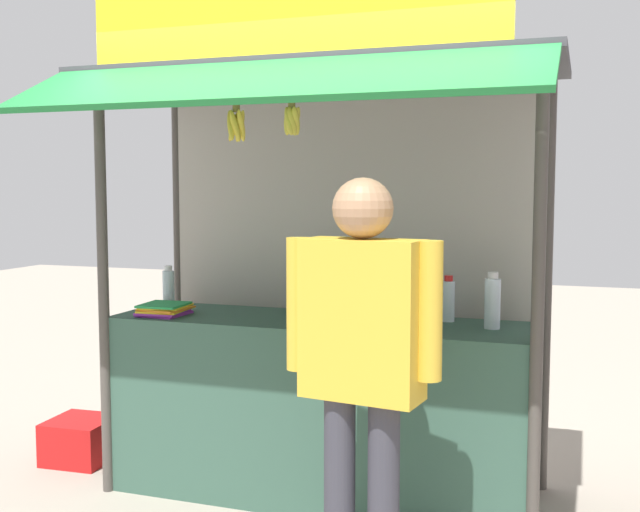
% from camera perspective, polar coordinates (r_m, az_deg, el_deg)
% --- Properties ---
extents(ground_plane, '(20.00, 20.00, 0.00)m').
position_cam_1_polar(ground_plane, '(4.47, 0.00, -17.36)').
color(ground_plane, '#9E9384').
extents(stall_counter, '(2.32, 0.64, 0.99)m').
position_cam_1_polar(stall_counter, '(4.31, 0.00, -11.26)').
color(stall_counter, '#385B4C').
rests_on(stall_counter, ground).
extents(stall_structure, '(2.52, 1.57, 2.68)m').
position_cam_1_polar(stall_structure, '(4.28, 0.66, 4.05)').
color(stall_structure, '#4C4742').
rests_on(stall_structure, ground).
extents(water_bottle_far_right, '(0.07, 0.07, 0.25)m').
position_cam_1_polar(water_bottle_far_right, '(4.19, 9.50, -3.24)').
color(water_bottle_far_right, silver).
rests_on(water_bottle_far_right, stall_counter).
extents(water_bottle_front_right, '(0.08, 0.08, 0.29)m').
position_cam_1_polar(water_bottle_front_right, '(4.02, 12.68, -3.36)').
color(water_bottle_front_right, silver).
rests_on(water_bottle_front_right, stall_counter).
extents(water_bottle_center, '(0.07, 0.07, 0.25)m').
position_cam_1_polar(water_bottle_center, '(4.70, -11.18, -2.34)').
color(water_bottle_center, silver).
rests_on(water_bottle_center, stall_counter).
extents(water_bottle_far_left, '(0.08, 0.08, 0.29)m').
position_cam_1_polar(water_bottle_far_left, '(4.15, 3.08, -3.01)').
color(water_bottle_far_left, silver).
rests_on(water_bottle_far_left, stall_counter).
extents(water_bottle_back_right, '(0.08, 0.08, 0.29)m').
position_cam_1_polar(water_bottle_back_right, '(4.18, 8.20, -2.97)').
color(water_bottle_back_right, silver).
rests_on(water_bottle_back_right, stall_counter).
extents(water_bottle_mid_right, '(0.09, 0.09, 0.31)m').
position_cam_1_polar(water_bottle_mid_right, '(4.29, -0.55, -2.57)').
color(water_bottle_mid_right, silver).
rests_on(water_bottle_mid_right, stall_counter).
extents(magazine_stack_left, '(0.27, 0.28, 0.07)m').
position_cam_1_polar(magazine_stack_left, '(4.44, -11.47, -3.90)').
color(magazine_stack_left, purple).
rests_on(magazine_stack_left, stall_counter).
extents(magazine_stack_rear_center, '(0.26, 0.26, 0.05)m').
position_cam_1_polar(magazine_stack_rear_center, '(3.96, 1.89, -4.99)').
color(magazine_stack_rear_center, purple).
rests_on(magazine_stack_rear_center, stall_counter).
extents(banana_bunch_rightmost, '(0.11, 0.11, 0.27)m').
position_cam_1_polar(banana_bunch_rightmost, '(3.87, -6.23, 9.66)').
color(banana_bunch_rightmost, '#332D23').
extents(banana_bunch_inner_left, '(0.10, 0.09, 0.24)m').
position_cam_1_polar(banana_bunch_inner_left, '(3.75, -2.11, 10.03)').
color(banana_bunch_inner_left, '#332D23').
extents(vendor_person, '(0.66, 0.28, 1.75)m').
position_cam_1_polar(vendor_person, '(3.20, 3.14, -6.72)').
color(vendor_person, '#383842').
rests_on(vendor_person, ground).
extents(plastic_crate, '(0.40, 0.40, 0.26)m').
position_cam_1_polar(plastic_crate, '(5.16, -17.32, -12.90)').
color(plastic_crate, red).
rests_on(plastic_crate, ground).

